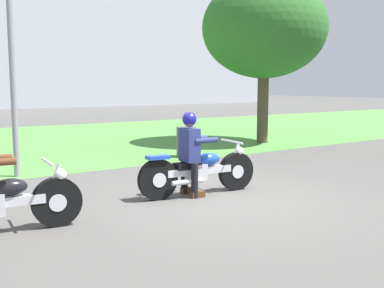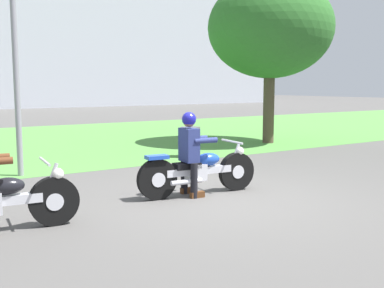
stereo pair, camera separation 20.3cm
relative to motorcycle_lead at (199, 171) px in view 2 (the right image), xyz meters
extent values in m
plane|color=#565451|center=(0.05, -0.51, -0.40)|extent=(120.00, 120.00, 0.00)
cube|color=#549342|center=(0.05, 9.07, -0.40)|extent=(60.00, 12.00, 0.01)
cylinder|color=black|center=(0.75, -0.08, -0.07)|extent=(0.68, 0.19, 0.67)
cylinder|color=silver|center=(0.75, -0.08, -0.07)|extent=(0.25, 0.16, 0.24)
cylinder|color=black|center=(-0.77, 0.08, -0.07)|extent=(0.68, 0.19, 0.67)
cylinder|color=silver|center=(-0.77, 0.08, -0.07)|extent=(0.25, 0.16, 0.24)
cube|color=silver|center=(-0.01, 0.00, 0.01)|extent=(1.23, 0.27, 0.12)
cube|color=silver|center=(-0.06, 0.01, -0.01)|extent=(0.34, 0.27, 0.28)
ellipsoid|color=#1E47B2|center=(0.17, -0.02, 0.19)|extent=(0.46, 0.28, 0.22)
cube|color=black|center=(-0.22, 0.03, 0.11)|extent=(0.46, 0.28, 0.10)
cube|color=#1E47B2|center=(-0.77, 0.08, 0.30)|extent=(0.38, 0.24, 0.06)
cylinder|color=silver|center=(0.70, -0.07, 0.18)|extent=(0.26, 0.08, 0.53)
cylinder|color=silver|center=(0.65, -0.07, 0.47)|extent=(0.11, 0.66, 0.04)
sphere|color=white|center=(0.81, -0.08, 0.29)|extent=(0.16, 0.16, 0.16)
cylinder|color=silver|center=(-0.32, -0.10, -0.13)|extent=(0.56, 0.14, 0.08)
cylinder|color=black|center=(-0.17, 0.20, -0.11)|extent=(0.12, 0.12, 0.59)
cube|color=#593319|center=(-0.11, 0.19, -0.35)|extent=(0.25, 0.12, 0.10)
cylinder|color=black|center=(-0.20, -0.16, -0.11)|extent=(0.12, 0.12, 0.59)
cube|color=#593319|center=(-0.14, -0.16, -0.35)|extent=(0.25, 0.12, 0.10)
cube|color=navy|center=(-0.19, 0.02, 0.46)|extent=(0.26, 0.40, 0.56)
cylinder|color=navy|center=(0.05, 0.17, 0.54)|extent=(0.43, 0.13, 0.09)
cylinder|color=navy|center=(0.02, -0.17, 0.54)|extent=(0.43, 0.13, 0.09)
sphere|color=#996B4C|center=(-0.19, 0.02, 0.86)|extent=(0.20, 0.20, 0.20)
sphere|color=navy|center=(-0.19, 0.02, 0.89)|extent=(0.24, 0.24, 0.24)
cylinder|color=black|center=(-2.59, -0.39, -0.08)|extent=(0.67, 0.19, 0.66)
cylinder|color=silver|center=(-2.59, -0.39, -0.08)|extent=(0.24, 0.16, 0.23)
ellipsoid|color=black|center=(-3.16, -0.33, 0.18)|extent=(0.46, 0.28, 0.22)
cylinder|color=silver|center=(-2.64, -0.38, 0.17)|extent=(0.26, 0.08, 0.53)
cylinder|color=silver|center=(-2.69, -0.38, 0.46)|extent=(0.11, 0.66, 0.04)
sphere|color=white|center=(-2.53, -0.40, 0.28)|extent=(0.16, 0.16, 0.16)
cylinder|color=brown|center=(5.95, 4.74, 0.73)|extent=(0.36, 0.36, 2.27)
ellipsoid|color=#2D6B28|center=(5.95, 4.74, 3.25)|extent=(3.95, 3.95, 3.16)
cylinder|color=gray|center=(-2.13, 3.41, 2.27)|extent=(0.12, 0.12, 5.35)
cylinder|color=#595E5B|center=(2.20, 3.62, -0.01)|extent=(0.51, 0.51, 0.79)
camera|label=1|loc=(-4.55, -6.31, 1.44)|focal=43.53mm
camera|label=2|loc=(-4.38, -6.42, 1.44)|focal=43.53mm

